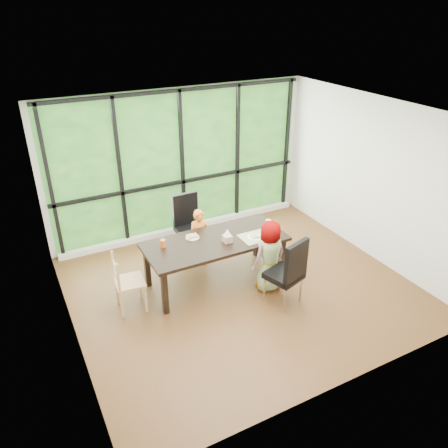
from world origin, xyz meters
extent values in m
plane|color=black|center=(0.00, 0.00, 0.00)|extent=(5.00, 5.00, 0.00)
plane|color=silver|center=(0.00, 2.25, 1.35)|extent=(5.00, 0.00, 5.00)
cube|color=#1A481B|center=(0.00, 2.23, 1.35)|extent=(4.80, 0.02, 2.65)
cube|color=silver|center=(0.00, 2.15, 0.05)|extent=(4.80, 0.12, 0.10)
cube|color=black|center=(-0.27, 0.33, 0.38)|extent=(2.19, 0.99, 0.75)
cube|color=black|center=(-0.27, 1.29, 0.54)|extent=(0.47, 0.47, 1.08)
cube|color=black|center=(0.38, -0.60, 0.54)|extent=(0.58, 0.58, 1.08)
cube|color=#A37A58|center=(-1.65, 0.29, 0.45)|extent=(0.44, 0.45, 0.90)
imported|color=orange|center=(-0.27, 0.90, 0.50)|extent=(0.42, 0.34, 1.01)
imported|color=slate|center=(0.37, -0.21, 0.57)|extent=(0.58, 0.40, 1.15)
cube|color=tan|center=(0.35, 0.12, 0.75)|extent=(0.52, 0.38, 0.01)
cylinder|color=white|center=(-0.55, 0.55, 0.76)|extent=(0.21, 0.21, 0.01)
cylinder|color=white|center=(0.31, 0.11, 0.76)|extent=(0.24, 0.24, 0.02)
cylinder|color=#DB5719|center=(-1.05, 0.50, 0.81)|extent=(0.08, 0.08, 0.12)
cylinder|color=green|center=(0.63, 0.07, 0.82)|extent=(0.09, 0.09, 0.13)
cylinder|color=white|center=(0.72, 0.38, 0.79)|extent=(0.08, 0.08, 0.09)
cube|color=tan|center=(-0.13, 0.20, 0.80)|extent=(0.13, 0.13, 0.11)
cylinder|color=white|center=(-1.05, 0.50, 0.91)|extent=(0.01, 0.04, 0.20)
cylinder|color=pink|center=(0.63, 0.07, 0.92)|extent=(0.01, 0.04, 0.20)
cone|color=white|center=(-0.13, 0.20, 0.91)|extent=(0.12, 0.12, 0.11)
camera|label=1|loc=(-2.85, -4.91, 4.05)|focal=35.25mm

